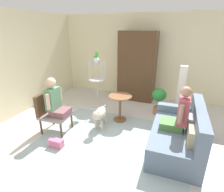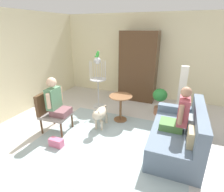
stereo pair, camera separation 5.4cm
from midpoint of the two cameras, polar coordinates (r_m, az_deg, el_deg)
The scene contains 16 objects.
ground_plane at distance 3.96m, azimuth -0.60°, elevation -13.67°, with size 6.95×6.95×0.00m, color beige.
back_wall at distance 6.15m, azimuth 10.42°, elevation 12.24°, with size 6.17×0.12×2.69m, color beige.
left_wall at distance 5.35m, azimuth -28.87°, elevation 8.72°, with size 0.12×6.39×2.69m, color beige.
area_rug at distance 3.85m, azimuth -0.08°, elevation -14.70°, with size 3.05×2.55×0.01m, color #9EB2B7.
couch at distance 3.74m, azimuth 21.00°, elevation -11.68°, with size 0.92×1.68×0.92m.
armchair at distance 4.29m, azimuth -18.60°, elevation -4.14°, with size 0.65×0.61×0.90m.
person_on_couch at distance 3.50m, azimuth 21.12°, elevation -5.32°, with size 0.48×0.51×0.85m.
person_on_armchair at distance 4.10m, azimuth -17.24°, elevation -1.21°, with size 0.46×0.53×0.85m.
round_end_table at distance 4.50m, azimuth 3.11°, elevation -2.57°, with size 0.58×0.58×0.68m.
dog at distance 4.22m, azimuth -3.39°, elevation -5.72°, with size 0.30×0.81×0.56m.
bird_cage_stand at distance 5.19m, azimuth -4.21°, elevation 5.44°, with size 0.48×0.48×1.49m.
parrot at distance 5.04m, azimuth -4.32°, elevation 13.15°, with size 0.17×0.10×0.17m.
potted_plant at distance 4.99m, azimuth 15.29°, elevation -0.73°, with size 0.38×0.38×0.74m.
column_lamp at distance 4.98m, azimuth 21.63°, elevation 1.07°, with size 0.20×0.20×1.37m.
armoire_cabinet at distance 5.82m, azimuth 8.69°, elevation 9.22°, with size 1.15×0.56×2.17m, color #4C331E.
handbag at distance 3.88m, azimuth -16.96°, elevation -14.04°, with size 0.29×0.14×0.17m, color #D8668C.
Camera 2 is at (1.30, -2.98, 2.26)m, focal length 28.62 mm.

